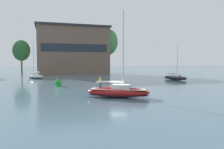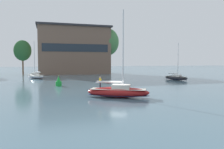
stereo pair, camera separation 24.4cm
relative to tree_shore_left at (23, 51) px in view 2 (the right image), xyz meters
name	(u,v)px [view 2 (the right image)]	position (x,y,z in m)	size (l,w,h in m)	color
ground_plane	(118,97)	(18.49, -61.76, -9.49)	(400.00, 400.00, 0.00)	slate
waterfront_building	(74,50)	(20.21, 1.36, 0.60)	(30.12, 13.57, 20.08)	brown
tree_shore_left	(23,51)	(0.00, 0.00, 0.00)	(6.58, 6.58, 13.55)	brown
tree_shore_center	(108,42)	(34.64, -0.17, 4.17)	(9.48, 9.48, 19.51)	#4C3828
sailboat_main	(118,92)	(18.50, -61.77, -8.62)	(9.44, 6.55, 12.75)	maroon
sailboat_moored_near_marina	(36,76)	(5.48, -20.51, -8.71)	(6.08, 8.44, 11.48)	white
sailboat_moored_far_slip	(176,78)	(43.84, -38.29, -8.78)	(4.50, 7.81, 10.38)	#232328
channel_buoy	(59,82)	(11.02, -43.89, -8.57)	(1.29, 1.29, 2.31)	green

